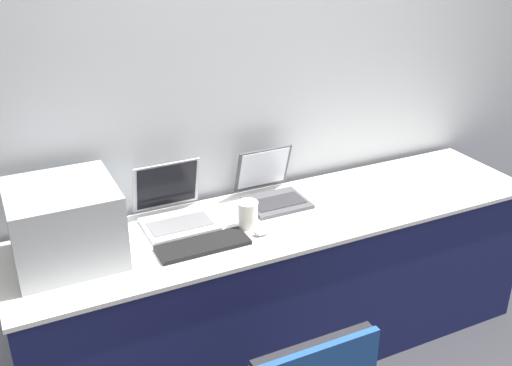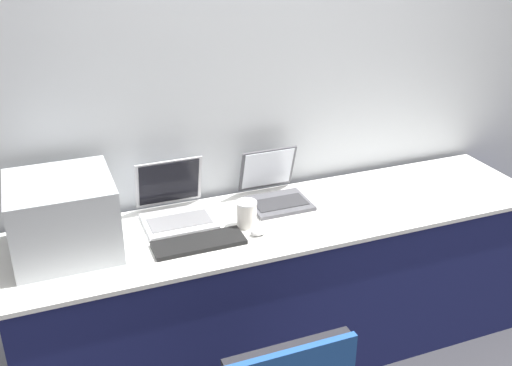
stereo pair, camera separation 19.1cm
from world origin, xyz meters
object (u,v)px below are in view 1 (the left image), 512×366
laptop_left (175,210)px  coffee_cup (248,214)px  printer (64,221)px  laptop_right (272,190)px  external_keyboard (203,245)px  mouse (261,232)px

laptop_left → coffee_cup: bearing=-34.5°
printer → laptop_right: printer is taller
laptop_right → external_keyboard: size_ratio=0.79×
laptop_left → external_keyboard: size_ratio=0.81×
laptop_right → external_keyboard: bearing=-149.8°
laptop_right → coffee_cup: bearing=-138.9°
external_keyboard → mouse: (0.27, -0.01, 0.01)m
printer → external_keyboard: 0.57m
coffee_cup → mouse: coffee_cup is taller
printer → laptop_left: printer is taller
laptop_left → laptop_right: laptop_left is taller
laptop_left → laptop_right: 0.50m
printer → mouse: (0.79, -0.17, -0.16)m
laptop_left → external_keyboard: bearing=-83.7°
printer → laptop_left: size_ratio=1.30×
laptop_left → coffee_cup: size_ratio=2.62×
external_keyboard → mouse: mouse is taller
laptop_left → mouse: bearing=-43.9°
laptop_right → external_keyboard: laptop_right is taller
mouse → printer: bearing=167.7°
external_keyboard → coffee_cup: bearing=18.1°
coffee_cup → mouse: size_ratio=1.67×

